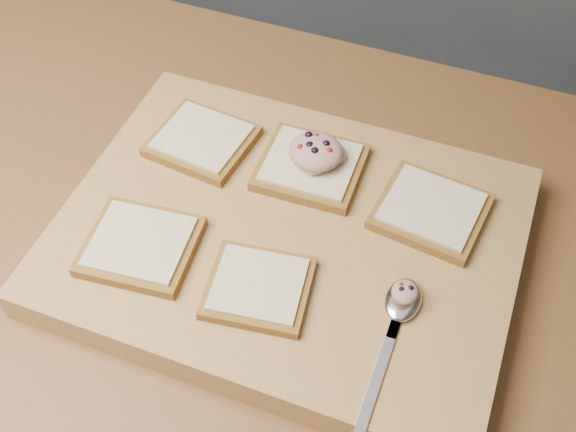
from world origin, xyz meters
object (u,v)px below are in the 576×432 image
Objects in this scene: bread_far_center at (311,166)px; tuna_salad_dollop at (316,151)px; cutting_board at (288,240)px; spoon at (400,310)px.

bread_far_center is 0.03m from tuna_salad_dollop.
cutting_board is 0.10m from bread_far_center.
bread_far_center is at bearing -137.48° from tuna_salad_dollop.
tuna_salad_dollop is at bearing 42.52° from bread_far_center.
bread_far_center is 1.90× the size of tuna_salad_dollop.
tuna_salad_dollop is (-0.00, 0.10, 0.06)m from cutting_board.
tuna_salad_dollop is at bearing 133.05° from spoon.
bread_far_center is at bearing 93.93° from cutting_board.
spoon is (0.16, -0.17, -0.03)m from tuna_salad_dollop.
tuna_salad_dollop is (0.00, 0.00, 0.03)m from bread_far_center.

